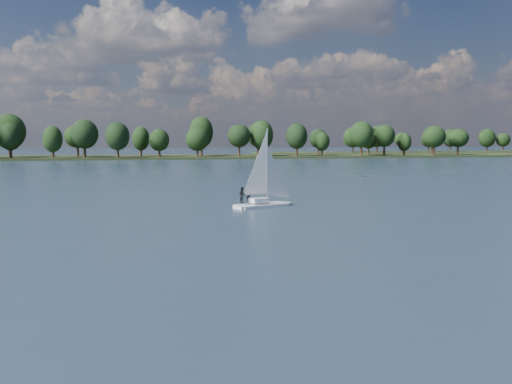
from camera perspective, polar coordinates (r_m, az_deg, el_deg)
ground at (r=114.04m, az=-6.90°, el=1.56°), size 700.00×700.00×0.00m
far_shore at (r=225.64m, az=-9.76°, el=3.38°), size 660.00×40.00×1.50m
far_shore_back at (r=322.59m, az=19.50°, el=3.72°), size 220.00×30.00×1.40m
sailboat at (r=62.05m, az=0.58°, el=0.77°), size 7.02×4.42×8.97m
treeline at (r=222.06m, az=-9.88°, el=5.42°), size 562.76×73.59×17.81m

